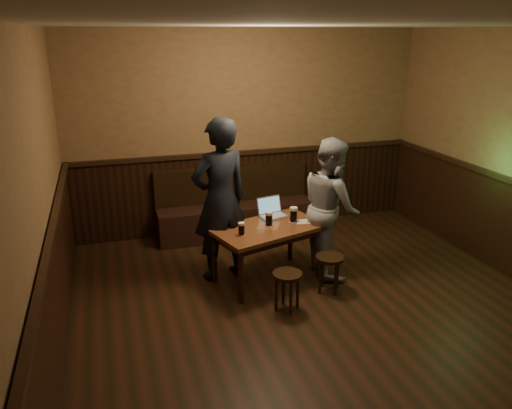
{
  "coord_description": "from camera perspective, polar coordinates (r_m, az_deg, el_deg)",
  "views": [
    {
      "loc": [
        -1.95,
        -3.68,
        2.73
      ],
      "look_at": [
        -0.45,
        1.19,
        0.97
      ],
      "focal_mm": 35.0,
      "sensor_mm": 36.0,
      "label": 1
    }
  ],
  "objects": [
    {
      "name": "pint_left",
      "position": [
        5.39,
        -1.67,
        -2.78
      ],
      "size": [
        0.09,
        0.09,
        0.14
      ],
      "color": "#B8163B",
      "rests_on": "pub_table"
    },
    {
      "name": "pint_right",
      "position": [
        5.76,
        4.31,
        -1.14
      ],
      "size": [
        0.12,
        0.12,
        0.18
      ],
      "color": "#B8163B",
      "rests_on": "pub_table"
    },
    {
      "name": "laptop",
      "position": [
        5.95,
        1.77,
        -0.76
      ],
      "size": [
        0.36,
        0.31,
        0.22
      ],
      "rotation": [
        0.0,
        0.0,
        0.19
      ],
      "color": "silver",
      "rests_on": "pub_table"
    },
    {
      "name": "menu",
      "position": [
        5.81,
        5.66,
        -1.94
      ],
      "size": [
        0.24,
        0.18,
        0.0
      ],
      "primitive_type": "cube",
      "rotation": [
        0.0,
        0.0,
        -0.17
      ],
      "color": "silver",
      "rests_on": "pub_table"
    },
    {
      "name": "pub_table",
      "position": [
        5.67,
        1.39,
        -3.35
      ],
      "size": [
        1.38,
        1.03,
        0.66
      ],
      "rotation": [
        0.0,
        0.0,
        0.29
      ],
      "color": "#5A3319",
      "rests_on": "ground"
    },
    {
      "name": "bench",
      "position": [
        7.07,
        -2.39,
        -1.0
      ],
      "size": [
        2.2,
        0.5,
        0.95
      ],
      "color": "black",
      "rests_on": "ground"
    },
    {
      "name": "room",
      "position": [
        4.62,
        8.87,
        -0.57
      ],
      "size": [
        5.04,
        6.04,
        2.84
      ],
      "color": "black",
      "rests_on": "ground"
    },
    {
      "name": "person_suit",
      "position": [
        5.63,
        -4.14,
        0.48
      ],
      "size": [
        0.78,
        0.61,
        1.89
      ],
      "primitive_type": "imported",
      "rotation": [
        0.0,
        0.0,
        3.4
      ],
      "color": "black",
      "rests_on": "ground"
    },
    {
      "name": "stool_right",
      "position": [
        5.57,
        8.4,
        -6.67
      ],
      "size": [
        0.37,
        0.37,
        0.42
      ],
      "rotation": [
        0.0,
        0.0,
        0.2
      ],
      "color": "black",
      "rests_on": "ground"
    },
    {
      "name": "person_grey",
      "position": [
        5.87,
        8.54,
        -0.24
      ],
      "size": [
        0.68,
        0.84,
        1.63
      ],
      "primitive_type": "imported",
      "rotation": [
        0.0,
        0.0,
        1.49
      ],
      "color": "gray",
      "rests_on": "ground"
    },
    {
      "name": "stool_left",
      "position": [
        5.18,
        3.6,
        -8.64
      ],
      "size": [
        0.32,
        0.32,
        0.42
      ],
      "rotation": [
        0.0,
        0.0,
        -0.03
      ],
      "color": "black",
      "rests_on": "ground"
    },
    {
      "name": "pint_mid",
      "position": [
        5.63,
        1.49,
        -1.66
      ],
      "size": [
        0.11,
        0.11,
        0.17
      ],
      "color": "#B8163B",
      "rests_on": "pub_table"
    }
  ]
}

